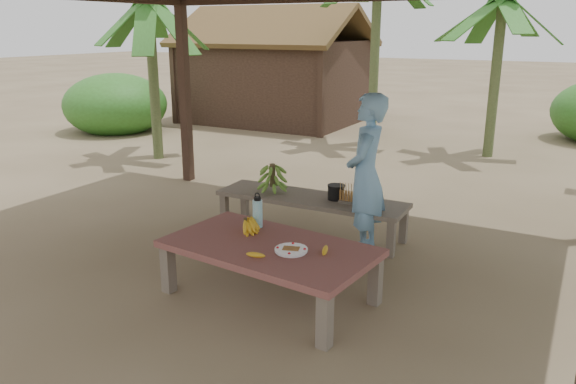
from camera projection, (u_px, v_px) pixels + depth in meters
The scene contains 15 objects.
ground at pixel (268, 266), 5.63m from camera, with size 80.00×80.00×0.00m, color brown.
work_table at pixel (269, 252), 4.86m from camera, with size 1.90×1.19×0.50m.
bench at pixel (311, 201), 6.40m from camera, with size 2.21×0.64×0.45m.
ripe_banana_bunch at pixel (245, 224), 5.12m from camera, with size 0.25×0.21×0.15m, color gold, non-canonical shape.
plate at pixel (291, 250), 4.67m from camera, with size 0.28×0.28×0.04m.
loose_banana_front at pixel (256, 255), 4.57m from camera, with size 0.04×0.16×0.04m, color gold.
loose_banana_side at pixel (325, 250), 4.66m from camera, with size 0.04×0.16×0.04m, color gold.
water_flask at pixel (258, 213), 5.24m from camera, with size 0.09×0.09×0.34m.
green_banana_stalk at pixel (273, 177), 6.56m from camera, with size 0.30×0.30×0.35m, color #598C2D, non-canonical shape.
cooking_pot at pixel (336, 192), 6.28m from camera, with size 0.19×0.19×0.16m, color black.
skewer_rack at pixel (346, 193), 6.11m from camera, with size 0.18×0.08×0.24m, color #A57F47, non-canonical shape.
woman at pixel (366, 175), 5.77m from camera, with size 0.61×0.40×1.69m, color #6B9ECB.
hut at pixel (275, 77), 14.13m from camera, with size 4.40×3.43×2.85m.
banana_plant_n at pixel (502, 12), 9.74m from camera, with size 1.80×1.80×3.06m.
banana_plant_w at pixel (149, 16), 9.62m from camera, with size 1.80×1.80×2.99m.
Camera 1 is at (2.65, -4.47, 2.30)m, focal length 35.00 mm.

